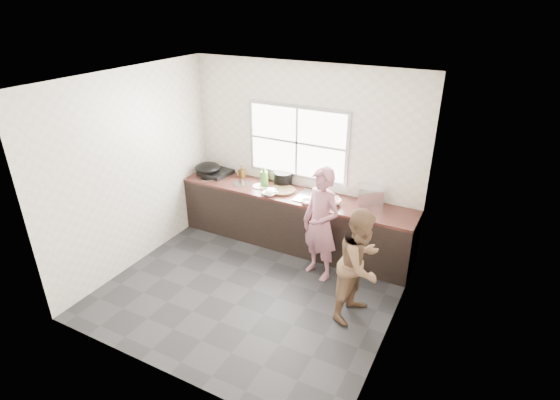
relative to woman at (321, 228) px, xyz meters
The scene contains 30 objects.
floor 1.24m from the woman, 131.91° to the right, with size 3.60×3.20×0.01m, color #262628.
ceiling 2.21m from the woman, 131.91° to the right, with size 3.60×3.20×0.01m, color silver.
wall_back 1.25m from the woman, 127.34° to the left, with size 3.60×0.01×2.70m, color beige.
wall_left 2.65m from the woman, 163.36° to the right, with size 0.01×3.20×2.70m, color beige.
wall_right 1.49m from the woman, 32.83° to the right, with size 0.01×3.20×2.70m, color beige.
wall_front 2.51m from the woman, 105.78° to the right, with size 3.60×0.01×2.70m, color beige.
cabinet 0.92m from the woman, 140.15° to the left, with size 3.60×0.62×0.82m, color black.
countertop 0.87m from the woman, 140.15° to the left, with size 3.60×0.64×0.04m, color #3D1E19.
sink 0.65m from the woman, 119.45° to the left, with size 0.55×0.45×0.02m, color silver.
faucet 0.86m from the woman, 112.52° to the left, with size 0.02×0.02×0.30m, color silver.
window_frame 1.41m from the woman, 131.79° to the left, with size 1.60×0.05×1.10m, color #9EA0A5.
window_glazing 1.39m from the woman, 132.64° to the left, with size 1.50×0.01×1.00m, color white.
woman is the anchor object (origin of this frame).
person_side 0.90m from the woman, 36.92° to the right, with size 0.68×0.53×1.41m, color brown.
cutting_board 1.02m from the woman, 147.46° to the left, with size 0.39×0.39×0.04m, color #302312.
cleaver 1.10m from the woman, 156.01° to the left, with size 0.22×0.11×0.01m, color #B7BBBE.
bowl_mince 1.03m from the woman, 160.27° to the left, with size 0.21×0.21×0.05m, color silver.
bowl_crabs 0.51m from the woman, 93.81° to the left, with size 0.19×0.19×0.06m, color white.
bowl_held 0.52m from the woman, 136.74° to the left, with size 0.20×0.20×0.06m, color white.
black_pot 1.26m from the woman, 140.90° to the left, with size 0.28×0.28×0.20m, color black.
plate_food 1.36m from the woman, 156.52° to the left, with size 0.21×0.21×0.02m, color white.
bottle_green 1.35m from the woman, 153.85° to the left, with size 0.13×0.13×0.34m, color #408029.
bottle_brown_tall 1.84m from the woman, 156.41° to the left, with size 0.08×0.08×0.18m, color #462F11.
bottle_brown_short 1.50m from the woman, 148.42° to the left, with size 0.12×0.12×0.15m, color #412410.
glass_jar 1.93m from the woman, 156.01° to the left, with size 0.07×0.07×0.09m, color #B9BDC0.
burner 2.22m from the woman, 163.11° to the left, with size 0.43×0.43×0.07m, color black.
wok 2.28m from the woman, 166.19° to the left, with size 0.41×0.41×0.15m, color black.
dish_rack 0.90m from the woman, 61.28° to the left, with size 0.35×0.24×0.26m, color silver.
pot_lid_left 2.18m from the woman, 168.19° to the left, with size 0.24×0.24×0.01m, color #BABBC2.
pot_lid_right 1.62m from the woman, 161.66° to the left, with size 0.26×0.26×0.01m, color silver.
Camera 1 is at (2.51, -3.97, 3.53)m, focal length 28.00 mm.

